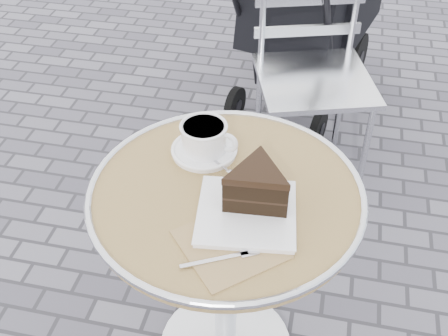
% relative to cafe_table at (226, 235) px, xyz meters
% --- Properties ---
extents(cafe_table, '(0.72, 0.72, 0.74)m').
position_rel_cafe_table_xyz_m(cafe_table, '(0.00, 0.00, 0.00)').
color(cafe_table, silver).
rests_on(cafe_table, ground).
extents(cappuccino_set, '(0.19, 0.18, 0.09)m').
position_rel_cafe_table_xyz_m(cappuccino_set, '(-0.09, 0.14, 0.21)').
color(cappuccino_set, white).
rests_on(cappuccino_set, cafe_table).
extents(cake_plate_set, '(0.31, 0.40, 0.13)m').
position_rel_cafe_table_xyz_m(cake_plate_set, '(0.08, -0.05, 0.22)').
color(cake_plate_set, '#997754').
rests_on(cake_plate_set, cafe_table).
extents(bistro_chair, '(0.57, 0.57, 1.00)m').
position_rel_cafe_table_xyz_m(bistro_chair, '(0.13, 1.05, 0.05)').
color(bistro_chair, silver).
rests_on(bistro_chair, ground).
extents(baby_stroller, '(0.72, 1.14, 1.10)m').
position_rel_cafe_table_xyz_m(baby_stroller, '(0.07, 1.63, -0.07)').
color(baby_stroller, black).
rests_on(baby_stroller, ground).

